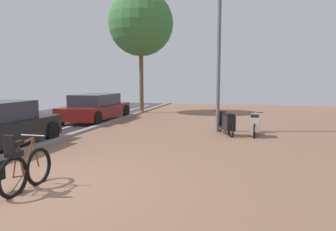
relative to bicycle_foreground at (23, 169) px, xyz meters
name	(u,v)px	position (x,y,z in m)	size (l,w,h in m)	color
ground	(122,193)	(1.75, 0.32, -0.42)	(21.00, 40.00, 0.13)	#362C2F
bicycle_foreground	(23,169)	(0.00, 0.00, 0.00)	(0.66, 1.41, 1.10)	black
scooter_near	(227,123)	(3.23, 6.60, 0.02)	(0.85, 1.73, 0.81)	black
scooter_mid	(255,124)	(4.20, 6.66, 0.01)	(0.52, 1.76, 0.79)	black
parked_car_far	(96,107)	(-3.14, 9.27, 0.22)	(1.95, 4.40, 1.26)	maroon
lamp_post	(219,45)	(2.85, 7.25, 2.82)	(0.20, 0.52, 5.78)	slate
street_tree	(141,24)	(-2.06, 13.01, 4.74)	(3.72, 3.72, 7.01)	brown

